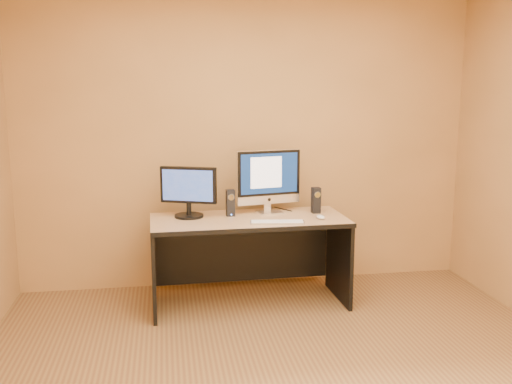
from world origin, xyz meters
TOP-DOWN VIEW (x-y plane):
  - walls at (0.00, 0.00)m, footprint 4.00×4.00m
  - desk at (-0.07, 1.44)m, footprint 1.58×0.72m
  - imac at (0.13, 1.62)m, footprint 0.59×0.31m
  - second_monitor at (-0.54, 1.56)m, footprint 0.52×0.38m
  - speaker_left at (-0.21, 1.55)m, footprint 0.07×0.07m
  - speaker_right at (0.51, 1.55)m, footprint 0.07×0.08m
  - keyboard at (0.12, 1.24)m, footprint 0.43×0.17m
  - mouse at (0.49, 1.32)m, footprint 0.08×0.11m
  - cable_a at (0.27, 1.72)m, footprint 0.12×0.19m
  - cable_b at (0.16, 1.73)m, footprint 0.06×0.17m

SIDE VIEW (x-z plane):
  - desk at x=-0.07m, z-range 0.00..0.72m
  - cable_a at x=0.27m, z-range 0.72..0.73m
  - cable_b at x=0.16m, z-range 0.72..0.73m
  - keyboard at x=0.12m, z-range 0.72..0.74m
  - mouse at x=0.49m, z-range 0.72..0.76m
  - speaker_left at x=-0.21m, z-range 0.72..0.94m
  - speaker_right at x=0.51m, z-range 0.72..0.94m
  - second_monitor at x=-0.54m, z-range 0.72..1.13m
  - imac at x=0.13m, z-range 0.72..1.26m
  - walls at x=0.00m, z-range 0.00..2.60m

